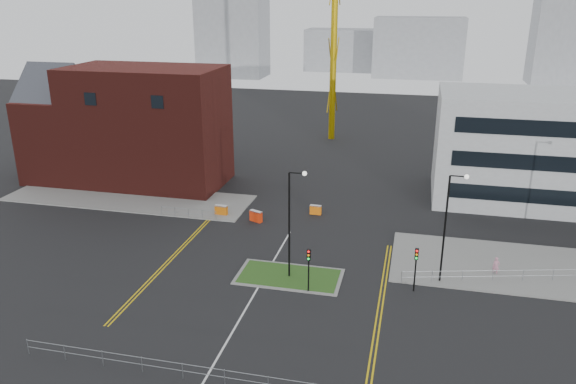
% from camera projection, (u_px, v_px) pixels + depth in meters
% --- Properties ---
extents(ground, '(200.00, 200.00, 0.00)m').
position_uv_depth(ground, '(235.00, 327.00, 39.12)').
color(ground, black).
rests_on(ground, ground).
extents(pavement_left, '(28.00, 8.00, 0.12)m').
position_uv_depth(pavement_left, '(128.00, 198.00, 63.60)').
color(pavement_left, slate).
rests_on(pavement_left, ground).
extents(pavement_right, '(24.00, 10.00, 0.12)m').
position_uv_depth(pavement_right, '(536.00, 269.00, 47.20)').
color(pavement_right, slate).
rests_on(pavement_right, ground).
extents(island_kerb, '(8.60, 4.60, 0.08)m').
position_uv_depth(island_kerb, '(289.00, 277.00, 46.01)').
color(island_kerb, slate).
rests_on(island_kerb, ground).
extents(grass_island, '(8.00, 4.00, 0.12)m').
position_uv_depth(grass_island, '(289.00, 276.00, 46.01)').
color(grass_island, '#274918').
rests_on(grass_island, ground).
extents(brick_building, '(24.20, 10.07, 14.24)m').
position_uv_depth(brick_building, '(125.00, 127.00, 67.47)').
color(brick_building, '#441511').
rests_on(brick_building, ground).
extents(office_block, '(25.00, 12.20, 12.00)m').
position_uv_depth(office_block, '(554.00, 149.00, 60.84)').
color(office_block, '#B0B3B5').
rests_on(office_block, ground).
extents(streetlamp_island, '(1.46, 0.36, 9.18)m').
position_uv_depth(streetlamp_island, '(292.00, 216.00, 44.17)').
color(streetlamp_island, black).
rests_on(streetlamp_island, ground).
extents(streetlamp_right_near, '(1.46, 0.36, 9.18)m').
position_uv_depth(streetlamp_right_near, '(449.00, 220.00, 43.42)').
color(streetlamp_right_near, black).
rests_on(streetlamp_right_near, ground).
extents(traffic_light_island, '(0.28, 0.33, 3.65)m').
position_uv_depth(traffic_light_island, '(309.00, 262.00, 42.89)').
color(traffic_light_island, black).
rests_on(traffic_light_island, ground).
extents(traffic_light_right, '(0.28, 0.33, 3.65)m').
position_uv_depth(traffic_light_right, '(416.00, 261.00, 43.00)').
color(traffic_light_right, black).
rests_on(traffic_light_right, ground).
extents(railing_front, '(24.05, 0.05, 1.10)m').
position_uv_depth(railing_front, '(203.00, 371.00, 33.35)').
color(railing_front, gray).
rests_on(railing_front, ground).
extents(railing_left, '(6.05, 0.05, 1.10)m').
position_uv_depth(railing_left, '(188.00, 212.00, 57.76)').
color(railing_left, gray).
rests_on(railing_left, ground).
extents(railing_right, '(19.05, 5.05, 1.10)m').
position_uv_depth(railing_right, '(523.00, 273.00, 44.99)').
color(railing_right, gray).
rests_on(railing_right, ground).
extents(centre_line, '(0.15, 30.00, 0.01)m').
position_uv_depth(centre_line, '(244.00, 312.00, 40.95)').
color(centre_line, silver).
rests_on(centre_line, ground).
extents(yellow_left_a, '(0.12, 24.00, 0.01)m').
position_uv_depth(yellow_left_a, '(175.00, 253.00, 50.23)').
color(yellow_left_a, gold).
rests_on(yellow_left_a, ground).
extents(yellow_left_b, '(0.12, 24.00, 0.01)m').
position_uv_depth(yellow_left_b, '(178.00, 253.00, 50.17)').
color(yellow_left_b, gold).
rests_on(yellow_left_b, ground).
extents(yellow_right_a, '(0.12, 20.00, 0.01)m').
position_uv_depth(yellow_right_a, '(379.00, 300.00, 42.57)').
color(yellow_right_a, gold).
rests_on(yellow_right_a, ground).
extents(yellow_right_b, '(0.12, 20.00, 0.01)m').
position_uv_depth(yellow_right_b, '(383.00, 300.00, 42.51)').
color(yellow_right_b, gold).
rests_on(yellow_right_b, ground).
extents(skyline_a, '(18.00, 12.00, 22.00)m').
position_uv_depth(skyline_a, '(233.00, 36.00, 154.17)').
color(skyline_a, gray).
rests_on(skyline_a, ground).
extents(skyline_b, '(24.00, 12.00, 16.00)m').
position_uv_depth(skyline_b, '(418.00, 47.00, 153.57)').
color(skyline_b, gray).
rests_on(skyline_b, ground).
extents(skyline_c, '(14.00, 12.00, 28.00)m').
position_uv_depth(skyline_c, '(564.00, 27.00, 139.43)').
color(skyline_c, gray).
rests_on(skyline_c, ground).
extents(skyline_d, '(30.00, 12.00, 12.00)m').
position_uv_depth(skyline_d, '(357.00, 50.00, 167.29)').
color(skyline_d, gray).
rests_on(skyline_d, ground).
extents(pedestrian, '(0.57, 0.38, 1.56)m').
position_uv_depth(pedestrian, '(496.00, 266.00, 46.15)').
color(pedestrian, pink).
rests_on(pedestrian, ground).
extents(barrier_left, '(1.36, 0.54, 1.12)m').
position_uv_depth(barrier_left, '(221.00, 210.00, 58.61)').
color(barrier_left, '#C65D0B').
rests_on(barrier_left, ground).
extents(barrier_mid, '(1.43, 0.95, 1.14)m').
position_uv_depth(barrier_mid, '(256.00, 216.00, 57.05)').
color(barrier_mid, red).
rests_on(barrier_mid, ground).
extents(barrier_right, '(1.20, 0.43, 1.00)m').
position_uv_depth(barrier_right, '(316.00, 209.00, 58.93)').
color(barrier_right, orange).
rests_on(barrier_right, ground).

